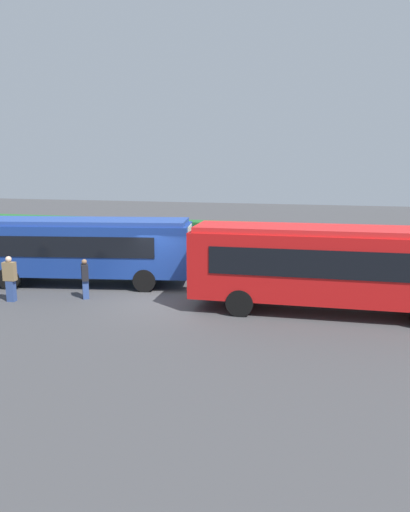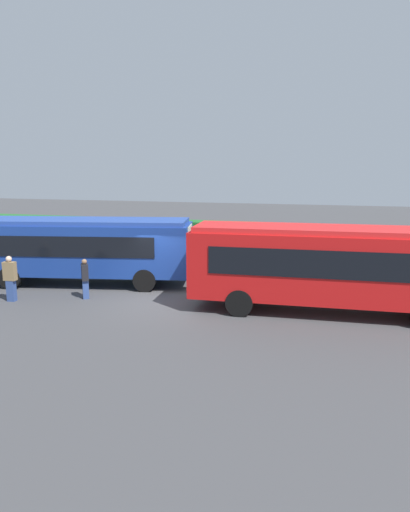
{
  "view_description": "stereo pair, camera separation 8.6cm",
  "coord_description": "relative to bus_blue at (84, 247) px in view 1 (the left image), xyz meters",
  "views": [
    {
      "loc": [
        6.36,
        -16.37,
        5.32
      ],
      "look_at": [
        1.53,
        1.81,
        1.6
      ],
      "focal_mm": 31.46,
      "sensor_mm": 36.0,
      "label": 1
    },
    {
      "loc": [
        6.44,
        -16.35,
        5.32
      ],
      "look_at": [
        1.53,
        1.81,
        1.6
      ],
      "focal_mm": 31.46,
      "sensor_mm": 36.0,
      "label": 2
    }
  ],
  "objects": [
    {
      "name": "bus_blue",
      "position": [
        0.0,
        0.0,
        0.0
      ],
      "size": [
        10.12,
        4.33,
        3.02
      ],
      "rotation": [
        0.0,
        0.0,
        0.19
      ],
      "color": "navy",
      "rests_on": "ground_plane"
    },
    {
      "name": "hedge_row",
      "position": [
        4.23,
        9.02,
        -0.76
      ],
      "size": [
        63.07,
        1.42,
        1.99
      ],
      "primitive_type": "cube",
      "color": "#206429",
      "rests_on": "ground_plane"
    },
    {
      "name": "bus_red",
      "position": [
        10.91,
        -1.49,
        0.1
      ],
      "size": [
        10.46,
        2.93,
        3.21
      ],
      "rotation": [
        0.0,
        0.0,
        0.05
      ],
      "color": "red",
      "rests_on": "ground_plane"
    },
    {
      "name": "person_center",
      "position": [
        -1.46,
        -3.3,
        -0.77
      ],
      "size": [
        0.52,
        0.3,
        1.86
      ],
      "rotation": [
        0.0,
        0.0,
        4.8
      ],
      "color": "#334C8C",
      "rests_on": "ground_plane"
    },
    {
      "name": "person_right",
      "position": [
        1.26,
        -2.2,
        -0.88
      ],
      "size": [
        0.45,
        0.49,
        1.66
      ],
      "rotation": [
        0.0,
        0.0,
        3.74
      ],
      "color": "#334C8C",
      "rests_on": "ground_plane"
    },
    {
      "name": "ground_plane",
      "position": [
        4.23,
        -1.8,
        -1.75
      ],
      "size": [
        102.14,
        102.14,
        0.0
      ],
      "primitive_type": "plane",
      "color": "#424244"
    },
    {
      "name": "traffic_cone",
      "position": [
        12.27,
        6.87,
        -1.45
      ],
      "size": [
        0.36,
        0.36,
        0.6
      ],
      "primitive_type": "cone",
      "color": "orange",
      "rests_on": "ground_plane"
    },
    {
      "name": "person_far",
      "position": [
        8.74,
        1.57,
        -0.78
      ],
      "size": [
        0.5,
        0.5,
        1.83
      ],
      "rotation": [
        0.0,
        0.0,
        3.92
      ],
      "color": "silver",
      "rests_on": "ground_plane"
    }
  ]
}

